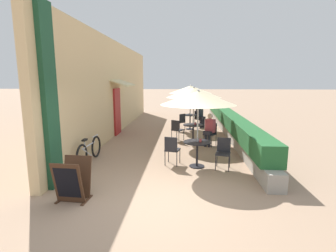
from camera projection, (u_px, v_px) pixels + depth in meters
The scene contains 22 objects.
ground_plane at pixel (151, 199), 5.56m from camera, with size 120.00×120.00×0.00m, color #9E7F66.
cafe_facade_wall at pixel (116, 88), 12.39m from camera, with size 0.98×14.61×4.20m.
planter_hedge at pixel (228, 121), 12.37m from camera, with size 0.60×13.61×1.01m.
patio_table_near at pixel (197, 148), 7.55m from camera, with size 0.79×0.79×0.75m.
patio_umbrella_near at pixel (198, 98), 7.29m from camera, with size 2.12×2.12×2.24m.
cafe_chair_near_left at pixel (172, 148), 7.69m from camera, with size 0.48×0.48×0.87m.
cafe_chair_near_right at pixel (223, 151), 7.42m from camera, with size 0.48×0.48×0.87m.
coffee_cup_near at pixel (200, 140), 7.47m from camera, with size 0.07×0.07×0.09m.
patio_table_mid at pixel (193, 130), 10.34m from camera, with size 0.79×0.79×0.75m.
patio_umbrella_mid at pixel (194, 93), 10.08m from camera, with size 2.12×2.12×2.24m.
cafe_chair_mid_left at pixel (211, 132), 9.97m from camera, with size 0.55×0.55×0.87m.
seated_patron_mid_left at pixel (209, 128), 9.86m from camera, with size 0.49×0.51×1.25m.
cafe_chair_mid_right at pixel (177, 129), 10.72m from camera, with size 0.55×0.55×0.87m.
coffee_cup_mid at pixel (195, 124), 10.30m from camera, with size 0.07×0.07×0.09m.
patio_table_far at pixel (190, 119), 13.19m from camera, with size 0.79×0.79×0.75m.
patio_umbrella_far at pixel (191, 90), 12.93m from camera, with size 2.12×2.12×2.24m.
cafe_chair_far_left at pixel (199, 118), 13.74m from camera, with size 0.57×0.57×0.87m.
seated_patron_far_left at pixel (200, 115), 13.63m from camera, with size 0.51×0.51×1.25m.
cafe_chair_far_right at pixel (181, 121), 12.66m from camera, with size 0.57×0.57×0.87m.
coffee_cup_far at pixel (190, 114), 13.08m from camera, with size 0.07×0.07×0.09m.
bicycle_leaning at pixel (89, 151), 7.98m from camera, with size 0.14×1.79×0.80m.
menu_board at pixel (73, 180), 5.46m from camera, with size 0.66×0.68×0.89m.
Camera 1 is at (0.68, -5.16, 2.53)m, focal length 28.00 mm.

